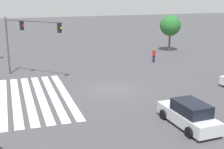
% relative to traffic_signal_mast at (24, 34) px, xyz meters
% --- Properties ---
extents(ground_plane, '(153.10, 153.10, 0.00)m').
position_rel_traffic_signal_mast_xyz_m(ground_plane, '(6.56, 6.56, -4.09)').
color(ground_plane, '#47474C').
extents(crosswalk_markings, '(11.67, 8.20, 0.01)m').
position_rel_traffic_signal_mast_xyz_m(crosswalk_markings, '(6.56, -1.26, -4.09)').
color(crosswalk_markings, silver).
rests_on(crosswalk_markings, ground_plane).
extents(traffic_signal_mast, '(4.79, 4.79, 5.61)m').
position_rel_traffic_signal_mast_xyz_m(traffic_signal_mast, '(0.00, 0.00, 0.00)').
color(traffic_signal_mast, '#47474C').
rests_on(traffic_signal_mast, ground_plane).
extents(car_2, '(4.66, 2.11, 1.62)m').
position_rel_traffic_signal_mast_xyz_m(car_2, '(15.13, 8.60, -3.34)').
color(car_2, silver).
rests_on(car_2, ground_plane).
extents(pedestrian, '(0.41, 0.41, 1.58)m').
position_rel_traffic_signal_mast_xyz_m(pedestrian, '(-1.57, 14.43, -3.22)').
color(pedestrian, '#232842').
rests_on(pedestrian, ground_plane).
extents(tree_corner_a, '(2.82, 2.82, 4.93)m').
position_rel_traffic_signal_mast_xyz_m(tree_corner_a, '(-7.29, 19.59, -0.59)').
color(tree_corner_a, brown).
rests_on(tree_corner_a, ground_plane).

